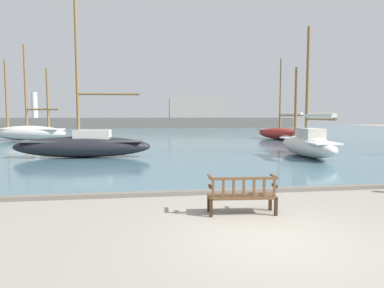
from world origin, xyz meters
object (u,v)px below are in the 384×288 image
at_px(sailboat_outer_port, 83,144).
at_px(sailboat_distant_harbor, 307,143).
at_px(park_bench, 242,195).
at_px(sailboat_nearest_port, 29,131).
at_px(sailboat_nearest_starboard, 281,133).

bearing_deg(sailboat_outer_port, sailboat_distant_harbor, -6.13).
relative_size(sailboat_distant_harbor, sailboat_outer_port, 0.68).
bearing_deg(sailboat_outer_port, park_bench, -64.39).
height_order(park_bench, sailboat_nearest_port, sailboat_nearest_port).
bearing_deg(sailboat_nearest_port, park_bench, -63.65).
bearing_deg(sailboat_nearest_port, sailboat_nearest_starboard, -4.81).
height_order(park_bench, sailboat_distant_harbor, sailboat_distant_harbor).
distance_m(park_bench, sailboat_nearest_starboard, 25.70).
distance_m(park_bench, sailboat_nearest_port, 28.21).
bearing_deg(park_bench, sailboat_nearest_port, 116.35).
relative_size(park_bench, sailboat_nearest_starboard, 0.21).
distance_m(sailboat_nearest_port, sailboat_outer_port, 15.44).
bearing_deg(park_bench, sailboat_nearest_starboard, 65.07).
bearing_deg(sailboat_distant_harbor, sailboat_nearest_starboard, 73.06).
distance_m(sailboat_nearest_port, sailboat_distant_harbor, 24.54).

